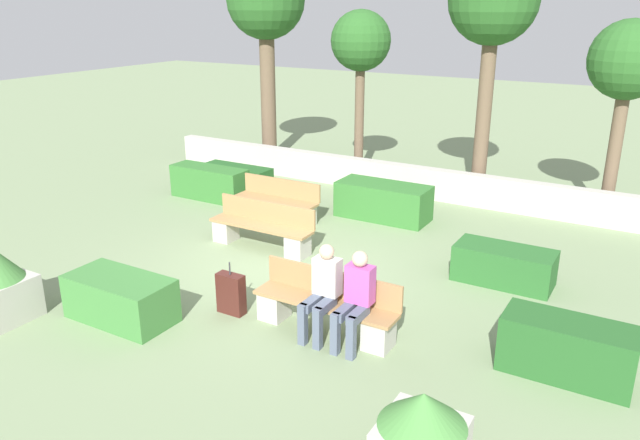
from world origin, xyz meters
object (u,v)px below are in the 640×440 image
object	(u,v)px
bench_front	(326,308)
person_seated_woman	(355,295)
tree_center_right	(493,6)
tree_rightmost	(628,65)
person_seated_man	(323,287)
tree_leftmost	(266,6)
bench_right_side	(277,205)
suitcase	(231,294)
tree_center_left	(361,45)
bench_left_side	(262,230)
planter_corner_right	(422,431)

from	to	relation	value
bench_front	person_seated_woman	distance (m)	0.69
tree_center_right	tree_rightmost	world-z (taller)	tree_center_right
person_seated_man	tree_leftmost	bearing A→B (deg)	128.75
bench_right_side	suitcase	bearing A→B (deg)	-65.05
bench_front	suitcase	world-z (taller)	bench_front
bench_front	tree_center_left	distance (m)	8.83
bench_right_side	tree_center_left	bearing A→B (deg)	90.20
bench_right_side	person_seated_woman	world-z (taller)	person_seated_woman
bench_front	tree_rightmost	xyz separation A→B (m)	(2.83, 7.38, 2.94)
tree_center_right	bench_left_side	bearing A→B (deg)	-117.25
bench_right_side	tree_center_right	bearing A→B (deg)	48.08
person_seated_woman	tree_center_right	size ratio (longest dim) A/B	0.25
bench_front	planter_corner_right	world-z (taller)	planter_corner_right
planter_corner_right	tree_center_right	bearing A→B (deg)	103.59
tree_center_right	bench_right_side	bearing A→B (deg)	-132.10
tree_center_left	bench_left_side	bearing A→B (deg)	-83.02
bench_front	tree_rightmost	distance (m)	8.43
bench_front	tree_center_right	size ratio (longest dim) A/B	0.39
bench_right_side	tree_leftmost	size ratio (longest dim) A/B	0.34
bench_right_side	tree_rightmost	xyz separation A→B (m)	(6.15, 3.71, 2.95)
tree_leftmost	tree_rightmost	distance (m)	9.45
person_seated_woman	planter_corner_right	size ratio (longest dim) A/B	1.47
bench_left_side	tree_center_left	bearing A→B (deg)	105.62
person_seated_man	tree_leftmost	distance (m)	11.11
person_seated_woman	tree_leftmost	bearing A→B (deg)	130.87
suitcase	bench_left_side	bearing A→B (deg)	115.38
tree_center_left	planter_corner_right	bearing A→B (deg)	-59.78
bench_front	tree_center_right	world-z (taller)	tree_center_right
person_seated_man	tree_center_right	distance (m)	8.33
tree_rightmost	planter_corner_right	bearing A→B (deg)	-93.54
bench_front	suitcase	bearing A→B (deg)	-170.66
bench_left_side	bench_right_side	bearing A→B (deg)	122.42
bench_front	person_seated_man	world-z (taller)	person_seated_man
person_seated_woman	tree_leftmost	size ratio (longest dim) A/B	0.24
bench_right_side	tree_center_left	xyz separation A→B (m)	(-0.00, 3.89, 3.13)
planter_corner_right	tree_rightmost	xyz separation A→B (m)	(0.58, 9.39, 2.81)
person_seated_man	bench_left_side	bearing A→B (deg)	139.25
bench_right_side	suitcase	xyz separation A→B (m)	(1.81, -3.92, -0.03)
bench_front	bench_left_side	size ratio (longest dim) A/B	1.02
bench_left_side	suitcase	size ratio (longest dim) A/B	2.57
bench_front	planter_corner_right	bearing A→B (deg)	-41.76
tree_center_left	tree_leftmost	bearing A→B (deg)	171.48
planter_corner_right	tree_center_right	xyz separation A→B (m)	(-2.26, 9.34, 3.92)
bench_left_side	person_seated_man	distance (m)	3.59
suitcase	bench_front	bearing A→B (deg)	9.34
bench_right_side	tree_center_left	size ratio (longest dim) A/B	0.45
planter_corner_right	tree_leftmost	distance (m)	13.90
bench_left_side	person_seated_woman	xyz separation A→B (m)	(3.21, -2.33, 0.41)
planter_corner_right	tree_center_right	size ratio (longest dim) A/B	0.17
bench_front	tree_rightmost	world-z (taller)	tree_rightmost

